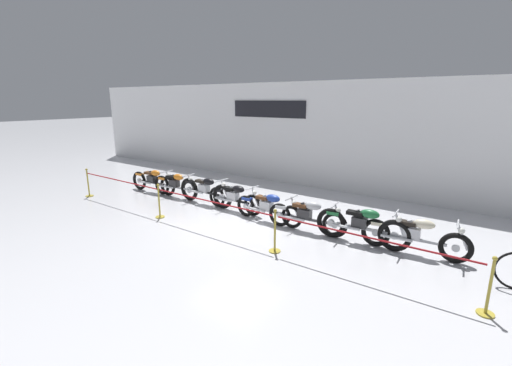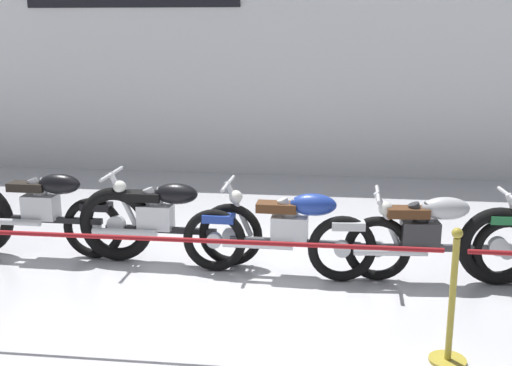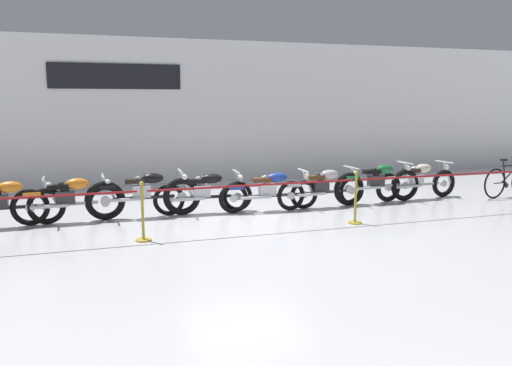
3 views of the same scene
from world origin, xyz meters
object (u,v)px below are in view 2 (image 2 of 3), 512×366
object	(u,v)px
motorcycle_blue_4	(296,232)
stanchion_mid_right	(451,318)
motorcycle_black_2	(46,214)
motorcycle_silver_5	(426,238)
motorcycle_black_3	(161,220)
stanchion_far_left	(2,248)

from	to	relation	value
motorcycle_blue_4	stanchion_mid_right	world-z (taller)	stanchion_mid_right
motorcycle_black_2	stanchion_mid_right	xyz separation A→B (m)	(3.95, -1.79, -0.13)
motorcycle_blue_4	motorcycle_silver_5	world-z (taller)	motorcycle_silver_5
motorcycle_black_3	motorcycle_blue_4	size ratio (longest dim) A/B	0.95
motorcycle_black_2	stanchion_mid_right	size ratio (longest dim) A/B	2.26
motorcycle_silver_5	stanchion_far_left	distance (m)	3.83
motorcycle_blue_4	stanchion_far_left	xyz separation A→B (m)	(-2.22, -1.58, 0.30)
motorcycle_silver_5	motorcycle_black_3	bearing A→B (deg)	174.97
motorcycle_black_2	motorcycle_blue_4	xyz separation A→B (m)	(2.70, -0.21, -0.03)
motorcycle_silver_5	stanchion_far_left	bearing A→B (deg)	-155.89
motorcycle_black_2	motorcycle_silver_5	distance (m)	3.97
stanchion_far_left	stanchion_mid_right	xyz separation A→B (m)	(3.47, -0.00, -0.40)
stanchion_far_left	motorcycle_silver_5	bearing A→B (deg)	24.11
motorcycle_black_3	stanchion_far_left	xyz separation A→B (m)	(-0.79, -1.80, 0.29)
motorcycle_black_3	motorcycle_blue_4	world-z (taller)	motorcycle_black_3
motorcycle_silver_5	stanchion_mid_right	bearing A→B (deg)	-90.65
motorcycle_black_3	motorcycle_blue_4	distance (m)	1.45
stanchion_far_left	motorcycle_black_2	bearing A→B (deg)	105.04
stanchion_far_left	stanchion_mid_right	distance (m)	3.49
motorcycle_black_3	stanchion_mid_right	size ratio (longest dim) A/B	2.07
motorcycle_black_2	motorcycle_black_3	distance (m)	1.27
motorcycle_blue_4	stanchion_mid_right	xyz separation A→B (m)	(1.25, -1.58, -0.10)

